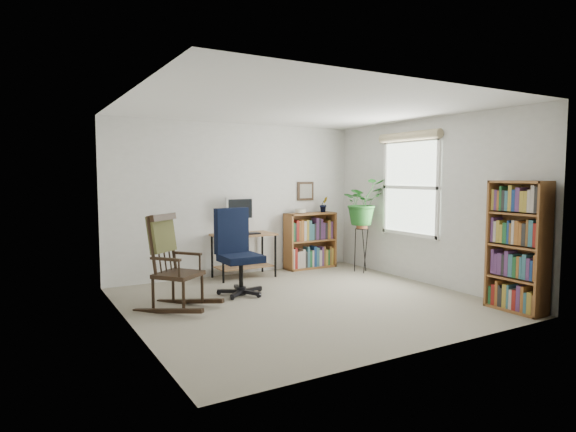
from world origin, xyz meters
TOP-DOWN VIEW (x-y plane):
  - floor at (0.00, 0.00)m, footprint 4.20×4.00m
  - ceiling at (0.00, 0.00)m, footprint 4.20×4.00m
  - wall_back at (0.00, 2.00)m, footprint 4.20×0.00m
  - wall_front at (0.00, -2.00)m, footprint 4.20×0.00m
  - wall_left at (-2.10, 0.00)m, footprint 0.00×4.00m
  - wall_right at (2.10, 0.00)m, footprint 0.00×4.00m
  - window at (2.06, 0.30)m, footprint 0.12×1.20m
  - desk at (-0.04, 1.70)m, footprint 0.95×0.52m
  - monitor at (-0.04, 1.84)m, footprint 0.46×0.16m
  - keyboard at (-0.04, 1.58)m, footprint 0.40×0.15m
  - office_chair at (-0.54, 0.72)m, footprint 0.71×0.71m
  - rocking_chair at (-1.47, 0.45)m, footprint 1.08×1.14m
  - low_bookshelf at (1.26, 1.82)m, footprint 0.90×0.30m
  - tall_bookshelf at (1.92, -1.60)m, footprint 0.29×0.67m
  - plant_stand at (1.80, 1.10)m, footprint 0.23×0.23m
  - spider_plant at (1.80, 1.10)m, footprint 1.69×1.88m
  - potted_plant_small at (1.54, 1.83)m, footprint 0.13×0.24m
  - framed_picture at (1.26, 1.97)m, footprint 0.32×0.04m

SIDE VIEW (x-z plane):
  - floor at x=0.00m, z-range 0.00..0.00m
  - desk at x=-0.04m, z-range 0.00..0.68m
  - plant_stand at x=1.80m, z-range 0.00..0.84m
  - low_bookshelf at x=1.26m, z-range 0.00..0.95m
  - rocking_chair at x=-1.47m, z-range 0.00..1.15m
  - office_chair at x=-0.54m, z-range 0.00..1.17m
  - keyboard at x=-0.04m, z-range 0.68..0.71m
  - tall_bookshelf at x=1.92m, z-range 0.00..1.52m
  - monitor at x=-0.04m, z-range 0.68..1.24m
  - potted_plant_small at x=1.54m, z-range 0.95..1.06m
  - wall_back at x=0.00m, z-range 0.00..2.40m
  - wall_front at x=0.00m, z-range 0.00..2.40m
  - wall_left at x=-2.10m, z-range 0.00..2.40m
  - wall_right at x=2.10m, z-range 0.00..2.40m
  - framed_picture at x=1.26m, z-range 1.15..1.47m
  - window at x=2.06m, z-range 0.65..2.15m
  - spider_plant at x=1.80m, z-range 0.78..2.24m
  - ceiling at x=0.00m, z-range 2.40..2.40m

